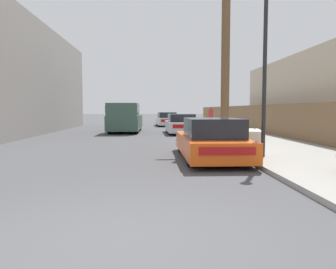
% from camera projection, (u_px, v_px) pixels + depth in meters
% --- Properties ---
extents(ground_plane, '(220.00, 220.00, 0.00)m').
position_uv_depth(ground_plane, '(114.00, 245.00, 3.73)').
color(ground_plane, '#444447').
extents(sidewalk_curb, '(4.20, 63.00, 0.12)m').
position_uv_depth(sidewalk_curb, '(211.00, 127.00, 27.38)').
color(sidewalk_curb, gray).
rests_on(sidewalk_curb, ground).
extents(discarded_fridge, '(1.04, 1.94, 0.74)m').
position_uv_depth(discarded_fridge, '(251.00, 140.00, 11.41)').
color(discarded_fridge, silver).
rests_on(discarded_fridge, sidewalk_curb).
extents(parked_sports_car_red, '(1.81, 4.73, 1.28)m').
position_uv_depth(parked_sports_car_red, '(211.00, 140.00, 10.19)').
color(parked_sports_car_red, '#E05114').
rests_on(parked_sports_car_red, ground).
extents(car_parked_mid, '(1.87, 4.40, 1.25)m').
position_uv_depth(car_parked_mid, '(181.00, 124.00, 21.04)').
color(car_parked_mid, silver).
rests_on(car_parked_mid, ground).
extents(car_parked_far, '(2.05, 4.45, 1.28)m').
position_uv_depth(car_parked_far, '(166.00, 119.00, 30.68)').
color(car_parked_far, silver).
rests_on(car_parked_far, ground).
extents(pickup_truck, '(2.11, 5.73, 1.94)m').
position_uv_depth(pickup_truck, '(125.00, 118.00, 22.11)').
color(pickup_truck, '#385647').
rests_on(pickup_truck, ground).
extents(utility_pole, '(1.80, 0.39, 9.28)m').
position_uv_depth(utility_pole, '(226.00, 38.00, 14.98)').
color(utility_pole, brown).
rests_on(utility_pole, sidewalk_curb).
extents(street_lamp, '(0.26, 0.26, 4.99)m').
position_uv_depth(street_lamp, '(265.00, 60.00, 9.70)').
color(street_lamp, '#232326').
rests_on(street_lamp, sidewalk_curb).
extents(wooden_fence, '(0.08, 41.04, 1.71)m').
position_uv_depth(wooden_fence, '(248.00, 117.00, 23.39)').
color(wooden_fence, brown).
rests_on(wooden_fence, sidewalk_curb).
extents(building_left_block, '(7.00, 18.86, 6.92)m').
position_uv_depth(building_left_block, '(0.00, 81.00, 21.87)').
color(building_left_block, gray).
rests_on(building_left_block, ground).
extents(pedestrian, '(0.34, 0.34, 1.65)m').
position_uv_depth(pedestrian, '(211.00, 117.00, 24.00)').
color(pedestrian, '#282D42').
rests_on(pedestrian, sidewalk_curb).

